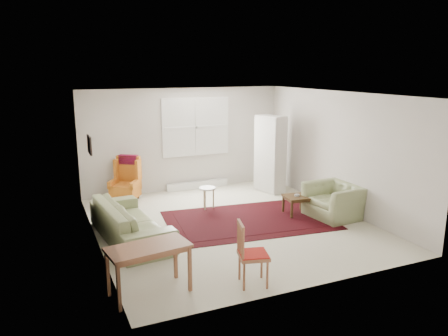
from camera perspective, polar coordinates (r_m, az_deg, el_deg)
name	(u,v)px	position (r m, az deg, el deg)	size (l,w,h in m)	color
room	(227,158)	(8.42, 0.36, 1.26)	(5.04, 5.54, 2.51)	beige
rug	(249,220)	(8.76, 3.24, -6.74)	(3.21, 2.07, 0.03)	black
sofa	(130,214)	(7.87, -12.20, -5.91)	(2.27, 0.89, 0.92)	gray
armchair	(335,198)	(9.10, 14.24, -3.77)	(1.04, 0.91, 0.81)	gray
wingback_chair	(125,179)	(10.11, -12.84, -1.43)	(0.59, 0.62, 1.02)	#C66D1E
coffee_table	(297,205)	(9.15, 9.46, -4.81)	(0.49, 0.49, 0.40)	#3F2913
stool	(208,198)	(9.39, -2.17, -3.93)	(0.36, 0.36, 0.48)	white
cabinet	(270,154)	(10.62, 6.07, 1.83)	(0.39, 0.74, 1.86)	silver
desk	(149,270)	(6.04, -9.75, -12.99)	(1.07, 0.54, 0.68)	#905A3A
desk_chair	(253,254)	(6.15, 3.86, -11.10)	(0.40, 0.40, 0.91)	#905A3A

